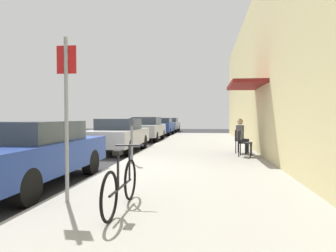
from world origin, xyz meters
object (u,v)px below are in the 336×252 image
object	(u,v)px
parked_car_2	(147,128)
street_sign	(66,106)
parked_car_1	(118,135)
seated_patron_1	(242,135)
cafe_chair_1	(240,140)
bicycle_0	(121,185)
parked_car_4	(170,124)
parked_car_3	(162,126)
parking_meter	(132,137)
parked_car_0	(30,152)
cafe_chair_0	(243,142)

from	to	relation	value
parked_car_2	street_sign	bearing A→B (deg)	-83.80
parked_car_1	seated_patron_1	world-z (taller)	seated_patron_1
cafe_chair_1	bicycle_0	bearing A→B (deg)	-108.83
seated_patron_1	parked_car_4	bearing A→B (deg)	105.07
parked_car_3	parked_car_1	bearing A→B (deg)	-90.00
parked_car_2	parking_meter	distance (m)	9.99
parked_car_0	street_sign	xyz separation A→B (m)	(1.50, -1.39, 0.92)
cafe_chair_1	parked_car_0	bearing A→B (deg)	-131.78
parked_car_1	parked_car_2	bearing A→B (deg)	90.00
parked_car_0	seated_patron_1	bearing A→B (deg)	47.79
parked_car_0	parked_car_3	distance (m)	18.64
parked_car_2	cafe_chair_1	world-z (taller)	parked_car_2
bicycle_0	parked_car_1	bearing A→B (deg)	107.02
parked_car_2	cafe_chair_1	size ratio (longest dim) A/B	5.06
street_sign	cafe_chair_0	bearing A→B (deg)	60.10
parking_meter	parked_car_1	bearing A→B (deg)	112.03
street_sign	cafe_chair_0	distance (m)	6.98
parked_car_4	street_sign	size ratio (longest dim) A/B	1.69
parked_car_0	cafe_chair_1	size ratio (longest dim) A/B	5.06
parked_car_2	seated_patron_1	bearing A→B (deg)	-54.12
parked_car_3	street_sign	xyz separation A→B (m)	(1.50, -20.03, 0.91)
parked_car_4	parking_meter	distance (m)	21.58
cafe_chair_1	street_sign	bearing A→B (deg)	-116.43
parked_car_0	parked_car_1	size ratio (longest dim) A/B	1.00
bicycle_0	cafe_chair_0	xyz separation A→B (m)	(2.47, 6.29, 0.14)
parked_car_2	cafe_chair_0	size ratio (longest dim) A/B	5.06
cafe_chair_0	parking_meter	bearing A→B (deg)	-149.00
parked_car_2	seated_patron_1	world-z (taller)	parked_car_2
bicycle_0	seated_patron_1	size ratio (longest dim) A/B	1.33
parked_car_4	street_sign	xyz separation A→B (m)	(1.50, -25.47, 0.90)
street_sign	cafe_chair_1	xyz separation A→B (m)	(3.44, 6.93, -1.02)
seated_patron_1	street_sign	bearing A→B (deg)	-116.87
parked_car_4	street_sign	distance (m)	25.53
parked_car_2	seated_patron_1	size ratio (longest dim) A/B	3.41
parking_meter	parked_car_4	bearing A→B (deg)	94.12
parking_meter	cafe_chair_0	xyz separation A→B (m)	(3.39, 2.04, -0.26)
parked_car_0	parked_car_2	size ratio (longest dim) A/B	1.00
parked_car_0	bicycle_0	size ratio (longest dim) A/B	2.57
parked_car_4	seated_patron_1	world-z (taller)	seated_patron_1
parked_car_4	parking_meter	world-z (taller)	parking_meter
parked_car_0	parked_car_4	distance (m)	24.07
parking_meter	cafe_chair_1	xyz separation A→B (m)	(3.39, 2.98, -0.26)
parked_car_0	bicycle_0	xyz separation A→B (m)	(2.47, -1.70, -0.24)
parked_car_0	bicycle_0	world-z (taller)	parked_car_0
street_sign	parked_car_1	bearing A→B (deg)	100.92
street_sign	bicycle_0	world-z (taller)	street_sign
parked_car_0	cafe_chair_0	bearing A→B (deg)	42.88
seated_patron_1	parked_car_1	bearing A→B (deg)	170.14
parked_car_0	cafe_chair_1	bearing A→B (deg)	48.22
cafe_chair_0	parked_car_4	bearing A→B (deg)	104.23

